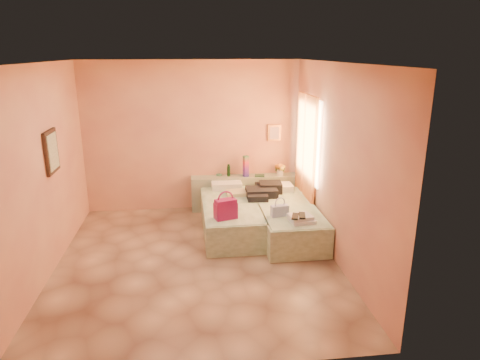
# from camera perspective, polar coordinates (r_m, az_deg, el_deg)

# --- Properties ---
(ground) EXTENTS (4.50, 4.50, 0.00)m
(ground) POSITION_cam_1_polar(r_m,az_deg,el_deg) (6.39, -5.71, -10.67)
(ground) COLOR tan
(ground) RESTS_ON ground
(room_walls) EXTENTS (4.02, 4.51, 2.81)m
(room_walls) POSITION_cam_1_polar(r_m,az_deg,el_deg) (6.35, -4.44, 6.31)
(room_walls) COLOR #E2AC78
(room_walls) RESTS_ON ground
(headboard_ledge) EXTENTS (2.05, 0.30, 0.65)m
(headboard_ledge) POSITION_cam_1_polar(r_m,az_deg,el_deg) (8.27, 0.65, -1.62)
(headboard_ledge) COLOR gray
(headboard_ledge) RESTS_ON ground
(bed_left) EXTENTS (0.92, 2.01, 0.50)m
(bed_left) POSITION_cam_1_polar(r_m,az_deg,el_deg) (7.27, -1.22, -4.90)
(bed_left) COLOR beige
(bed_left) RESTS_ON ground
(bed_right) EXTENTS (0.92, 2.01, 0.50)m
(bed_right) POSITION_cam_1_polar(r_m,az_deg,el_deg) (7.18, 6.18, -5.30)
(bed_right) COLOR beige
(bed_right) RESTS_ON ground
(water_bottle) EXTENTS (0.08, 0.08, 0.22)m
(water_bottle) POSITION_cam_1_polar(r_m,az_deg,el_deg) (8.13, -1.53, 1.28)
(water_bottle) COLOR #15391D
(water_bottle) RESTS_ON headboard_ledge
(rainbow_box) EXTENTS (0.11, 0.11, 0.40)m
(rainbow_box) POSITION_cam_1_polar(r_m,az_deg,el_deg) (8.09, 0.78, 1.85)
(rainbow_box) COLOR #991250
(rainbow_box) RESTS_ON headboard_ledge
(small_dish) EXTENTS (0.15, 0.15, 0.03)m
(small_dish) POSITION_cam_1_polar(r_m,az_deg,el_deg) (8.20, -2.80, 0.68)
(small_dish) COLOR #457F60
(small_dish) RESTS_ON headboard_ledge
(green_book) EXTENTS (0.20, 0.16, 0.03)m
(green_book) POSITION_cam_1_polar(r_m,az_deg,el_deg) (8.15, 2.64, 0.59)
(green_book) COLOR #24442F
(green_book) RESTS_ON headboard_ledge
(flower_vase) EXTENTS (0.24, 0.24, 0.28)m
(flower_vase) POSITION_cam_1_polar(r_m,az_deg,el_deg) (8.21, 5.36, 1.55)
(flower_vase) COLOR silver
(flower_vase) RESTS_ON headboard_ledge
(magenta_handbag) EXTENTS (0.37, 0.27, 0.31)m
(magenta_handbag) POSITION_cam_1_polar(r_m,az_deg,el_deg) (6.48, -1.93, -3.84)
(magenta_handbag) COLOR #991250
(magenta_handbag) RESTS_ON bed_left
(khaki_garment) EXTENTS (0.39, 0.32, 0.06)m
(khaki_garment) POSITION_cam_1_polar(r_m,az_deg,el_deg) (7.57, -0.38, -1.72)
(khaki_garment) COLOR tan
(khaki_garment) RESTS_ON bed_left
(clothes_pile) EXTENTS (0.62, 0.62, 0.18)m
(clothes_pile) POSITION_cam_1_polar(r_m,az_deg,el_deg) (7.51, 3.25, -1.45)
(clothes_pile) COLOR black
(clothes_pile) RESTS_ON bed_right
(blue_handbag) EXTENTS (0.28, 0.16, 0.17)m
(blue_handbag) POSITION_cam_1_polar(r_m,az_deg,el_deg) (6.62, 5.31, -4.09)
(blue_handbag) COLOR #42579F
(blue_handbag) RESTS_ON bed_right
(towel_stack) EXTENTS (0.38, 0.34, 0.10)m
(towel_stack) POSITION_cam_1_polar(r_m,az_deg,el_deg) (6.45, 8.23, -5.12)
(towel_stack) COLOR silver
(towel_stack) RESTS_ON bed_right
(sandal_pair) EXTENTS (0.25, 0.28, 0.03)m
(sandal_pair) POSITION_cam_1_polar(r_m,az_deg,el_deg) (6.37, 7.85, -4.79)
(sandal_pair) COLOR black
(sandal_pair) RESTS_ON towel_stack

